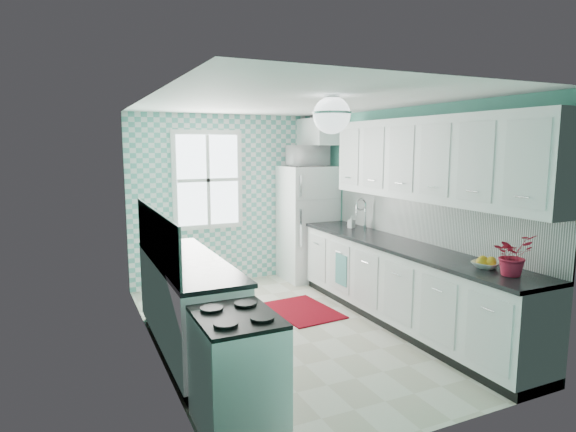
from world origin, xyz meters
name	(u,v)px	position (x,y,z in m)	size (l,w,h in m)	color
floor	(293,329)	(0.00, 0.00, -0.01)	(3.00, 4.40, 0.02)	beige
ceiling	(294,101)	(0.00, 0.00, 2.51)	(3.00, 4.40, 0.02)	white
wall_back	(230,199)	(0.00, 2.21, 1.25)	(3.00, 0.02, 2.50)	#52AA94
wall_front	(434,264)	(0.00, -2.21, 1.25)	(3.00, 0.02, 2.50)	#52AA94
wall_left	(152,229)	(-1.51, 0.00, 1.25)	(0.02, 4.40, 2.50)	#52AA94
wall_right	(405,211)	(1.51, 0.00, 1.25)	(0.02, 4.40, 2.50)	#52AA94
accent_wall	(230,199)	(0.00, 2.19, 1.25)	(3.00, 0.01, 2.50)	#61B6A8
window	(208,180)	(-0.35, 2.16, 1.55)	(1.04, 0.05, 1.44)	white
backsplash_right	(425,221)	(1.49, -0.40, 1.20)	(0.02, 3.60, 0.51)	white
backsplash_left	(156,236)	(-1.49, -0.07, 1.20)	(0.02, 2.15, 0.51)	white
upper_cabinets_right	(430,159)	(1.33, -0.60, 1.90)	(0.33, 3.20, 0.90)	white
upper_cabinet_fridge	(319,132)	(1.30, 1.83, 2.25)	(0.40, 0.74, 0.40)	white
ceiling_light	(332,115)	(0.00, -0.80, 2.32)	(0.34, 0.34, 0.35)	silver
base_cabinets_right	(403,286)	(1.20, -0.40, 0.45)	(0.60, 3.60, 0.90)	white
countertop_right	(403,246)	(1.19, -0.40, 0.92)	(0.63, 3.60, 0.04)	black
base_cabinets_left	(188,307)	(-1.20, -0.07, 0.45)	(0.60, 2.15, 0.90)	white
countertop_left	(188,261)	(-1.19, -0.07, 0.92)	(0.63, 2.15, 0.04)	black
fridge	(307,223)	(1.11, 1.82, 0.87)	(0.76, 0.75, 1.74)	silver
stove	(237,371)	(-1.20, -1.57, 0.45)	(0.57, 0.71, 0.85)	silver
sink	(353,230)	(1.20, 0.67, 0.93)	(0.53, 0.44, 0.53)	silver
rug	(303,310)	(0.36, 0.48, 0.01)	(0.70, 1.00, 0.02)	maroon
dish_towel	(341,270)	(0.89, 0.44, 0.48)	(0.02, 0.26, 0.40)	#6AB2A3
fruit_bowl	(486,265)	(1.20, -1.56, 0.97)	(0.24, 0.24, 0.06)	white
potted_plant	(513,255)	(1.20, -1.84, 1.12)	(0.33, 0.28, 0.36)	red
soap_bottle	(351,222)	(1.25, 0.79, 1.03)	(0.08, 0.08, 0.17)	#9EAAB5
microwave	(308,156)	(1.11, 1.82, 1.90)	(0.57, 0.39, 0.31)	white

